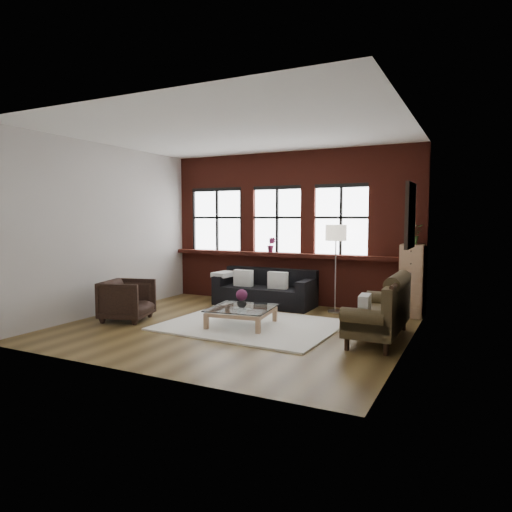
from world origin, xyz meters
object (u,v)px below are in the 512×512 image
at_px(dark_sofa, 265,288).
at_px(vase, 242,302).
at_px(armchair, 127,300).
at_px(coffee_table, 242,317).
at_px(vintage_settee, 378,308).
at_px(floor_lamp, 336,265).
at_px(drawer_chest, 412,281).

height_order(dark_sofa, vase, dark_sofa).
height_order(armchair, coffee_table, armchair).
relative_size(dark_sofa, coffee_table, 2.05).
height_order(vintage_settee, coffee_table, vintage_settee).
relative_size(dark_sofa, armchair, 2.58).
height_order(dark_sofa, vintage_settee, vintage_settee).
distance_m(coffee_table, floor_lamp, 2.26).
xyz_separation_m(vintage_settee, floor_lamp, (-1.15, 1.65, 0.45)).
bearing_deg(armchair, coffee_table, -92.32).
bearing_deg(vase, vintage_settee, 5.30).
bearing_deg(coffee_table, vintage_settee, 5.30).
distance_m(armchair, drawer_chest, 5.17).
bearing_deg(vintage_settee, floor_lamp, 124.95).
bearing_deg(dark_sofa, drawer_chest, 5.18).
relative_size(drawer_chest, floor_lamp, 0.73).
bearing_deg(floor_lamp, dark_sofa, -179.06).
bearing_deg(floor_lamp, drawer_chest, 9.72).
bearing_deg(vase, drawer_chest, 40.67).
relative_size(coffee_table, drawer_chest, 0.75).
bearing_deg(armchair, drawer_chest, -75.68).
height_order(coffee_table, floor_lamp, floor_lamp).
distance_m(vase, drawer_chest, 3.21).
bearing_deg(armchair, vase, -92.32).
xyz_separation_m(vintage_settee, drawer_chest, (0.23, 1.88, 0.20)).
height_order(dark_sofa, armchair, dark_sofa).
xyz_separation_m(vase, drawer_chest, (2.43, 2.09, 0.25)).
xyz_separation_m(armchair, floor_lamp, (3.10, 2.33, 0.55)).
bearing_deg(coffee_table, floor_lamp, 60.37).
distance_m(vintage_settee, armchair, 4.31).
bearing_deg(coffee_table, dark_sofa, 103.64).
bearing_deg(vintage_settee, dark_sofa, 148.50).
relative_size(vintage_settee, armchair, 2.21).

